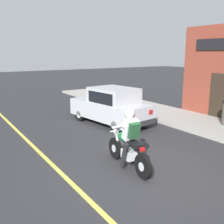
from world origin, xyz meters
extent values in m
plane|color=#2B2B2D|center=(0.00, 0.00, 0.00)|extent=(80.00, 80.00, 0.00)
cube|color=#9E9B93|center=(4.95, 3.00, 0.07)|extent=(2.60, 22.00, 0.14)
cube|color=#D1C64C|center=(-1.80, 3.00, 0.00)|extent=(0.12, 19.80, 0.01)
cube|color=#2D2319|center=(6.23, 2.23, 1.05)|extent=(0.04, 0.90, 2.10)
cylinder|color=black|center=(-0.11, 1.08, 0.31)|extent=(0.16, 0.63, 0.62)
cylinder|color=silver|center=(-0.11, 1.08, 0.31)|extent=(0.14, 0.23, 0.22)
cylinder|color=black|center=(-0.24, -0.32, 0.31)|extent=(0.16, 0.63, 0.62)
cylinder|color=silver|center=(-0.24, -0.32, 0.31)|extent=(0.14, 0.23, 0.22)
cube|color=silver|center=(-0.18, 0.33, 0.39)|extent=(0.32, 0.42, 0.24)
ellipsoid|color=#196B33|center=(-0.15, 0.58, 0.80)|extent=(0.35, 0.55, 0.24)
cube|color=black|center=(-0.20, 0.10, 0.76)|extent=(0.31, 0.58, 0.10)
cylinder|color=silver|center=(-0.12, 0.98, 0.62)|extent=(0.10, 0.33, 0.68)
cylinder|color=silver|center=(-0.13, 0.86, 0.91)|extent=(0.56, 0.09, 0.04)
sphere|color=silver|center=(-0.11, 1.03, 0.79)|extent=(0.16, 0.16, 0.16)
cylinder|color=silver|center=(-0.06, -0.08, 0.29)|extent=(0.13, 0.56, 0.08)
cube|color=red|center=(-0.23, -0.27, 0.73)|extent=(0.13, 0.07, 0.08)
cylinder|color=black|center=(-0.36, 0.28, 0.43)|extent=(0.17, 0.36, 0.71)
cylinder|color=black|center=(0.00, 0.24, 0.43)|extent=(0.17, 0.36, 0.71)
cube|color=silver|center=(-0.18, 0.28, 1.08)|extent=(0.37, 0.36, 0.57)
cylinder|color=silver|center=(-0.36, 0.54, 1.12)|extent=(0.14, 0.53, 0.26)
cylinder|color=silver|center=(0.04, 0.50, 1.12)|extent=(0.14, 0.53, 0.26)
sphere|color=silver|center=(-0.18, 0.34, 1.49)|extent=(0.26, 0.26, 0.26)
cube|color=#1E4728|center=(-0.20, 0.12, 1.10)|extent=(0.30, 0.27, 0.42)
cylinder|color=black|center=(0.99, 5.53, 0.30)|extent=(0.26, 0.62, 0.60)
cylinder|color=silver|center=(0.99, 5.53, 0.30)|extent=(0.24, 0.35, 0.33)
cylinder|color=black|center=(2.42, 5.73, 0.30)|extent=(0.26, 0.62, 0.60)
cylinder|color=silver|center=(2.42, 5.73, 0.30)|extent=(0.24, 0.35, 0.33)
cylinder|color=black|center=(1.31, 3.15, 0.30)|extent=(0.26, 0.62, 0.60)
cylinder|color=silver|center=(1.31, 3.15, 0.30)|extent=(0.24, 0.35, 0.33)
cylinder|color=black|center=(2.74, 3.35, 0.30)|extent=(0.26, 0.62, 0.60)
cylinder|color=silver|center=(2.74, 3.35, 0.30)|extent=(0.24, 0.35, 0.33)
cube|color=#B7BABF|center=(1.87, 4.44, 0.60)|extent=(2.12, 3.89, 0.70)
cube|color=#B7BABF|center=(1.90, 4.19, 1.24)|extent=(1.68, 2.08, 0.66)
cube|color=black|center=(1.78, 5.05, 1.19)|extent=(1.36, 0.52, 0.51)
cube|color=black|center=(1.18, 4.10, 1.22)|extent=(0.23, 1.51, 0.46)
cube|color=black|center=(2.62, 4.29, 1.22)|extent=(0.23, 1.51, 0.46)
cube|color=silver|center=(1.11, 6.22, 0.72)|extent=(0.24, 0.07, 0.14)
cube|color=red|center=(1.61, 2.53, 0.74)|extent=(0.20, 0.07, 0.16)
cube|color=silver|center=(2.12, 6.35, 0.72)|extent=(0.24, 0.07, 0.14)
cube|color=red|center=(2.62, 2.66, 0.74)|extent=(0.20, 0.07, 0.16)
cube|color=#28282B|center=(1.62, 6.25, 0.35)|extent=(1.61, 0.33, 0.20)
cube|color=#28282B|center=(2.11, 2.63, 0.35)|extent=(1.61, 0.33, 0.20)
camera|label=1|loc=(-4.08, -4.81, 2.98)|focal=42.00mm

